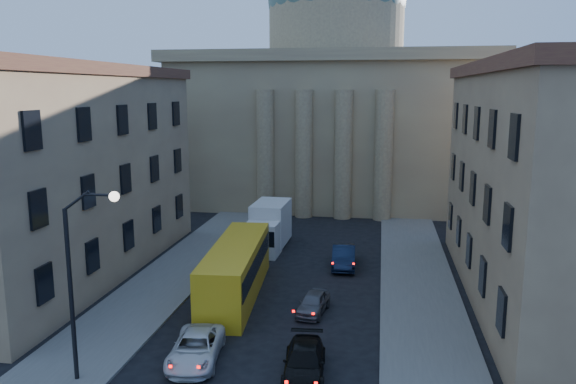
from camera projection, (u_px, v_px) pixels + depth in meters
The scene contains 12 objects.
sidewalk_left at pixel (147, 298), 35.23m from camera, with size 5.00×60.00×0.15m, color #5E5A55.
sidewalk_right at pixel (424, 316), 32.48m from camera, with size 5.00×60.00×0.15m, color #5E5A55.
church at pixel (335, 99), 68.08m from camera, with size 68.02×28.76×36.60m.
building_left at pixel (50, 171), 39.17m from camera, with size 11.60×26.60×14.70m.
building_right at pixel (570, 184), 33.65m from camera, with size 11.60×26.60×14.70m.
street_lamp at pixel (80, 270), 24.34m from camera, with size 2.62×0.44×8.83m.
car_left_mid at pixel (196, 348), 27.12m from camera, with size 2.27×4.92×1.37m, color silver.
car_right_mid at pixel (304, 362), 25.77m from camera, with size 1.89×4.65×1.35m, color black.
car_right_far at pixel (313, 303), 33.06m from camera, with size 1.46×3.63×1.24m, color #4F4E53.
car_right_distant at pixel (344, 256), 41.65m from camera, with size 1.67×4.80×1.58m, color black.
city_bus at pixel (236, 268), 35.66m from camera, with size 3.64×12.14×3.37m.
box_truck at pixel (269, 228), 46.41m from camera, with size 2.80×6.79×3.70m.
Camera 1 is at (5.78, -13.53, 13.02)m, focal length 35.00 mm.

